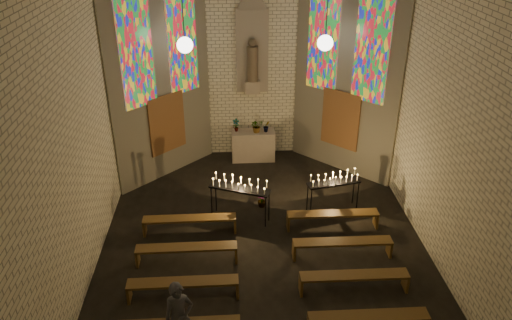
# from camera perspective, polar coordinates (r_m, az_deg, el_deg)

# --- Properties ---
(floor) EXTENTS (12.00, 12.00, 0.00)m
(floor) POSITION_cam_1_polar(r_m,az_deg,el_deg) (12.04, 1.12, -11.88)
(floor) COLOR black
(floor) RESTS_ON ground
(room) EXTENTS (8.22, 12.43, 7.00)m
(room) POSITION_cam_1_polar(r_m,az_deg,el_deg) (13.26, 0.14, 10.30)
(room) COLOR #F5EFCD
(room) RESTS_ON ground
(altar) EXTENTS (1.40, 0.60, 1.00)m
(altar) POSITION_cam_1_polar(r_m,az_deg,el_deg) (16.38, -0.32, 1.69)
(altar) COLOR #B0A390
(altar) RESTS_ON ground
(flower_vase_left) EXTENTS (0.24, 0.17, 0.43)m
(flower_vase_left) POSITION_cam_1_polar(r_m,az_deg,el_deg) (16.11, -2.30, 4.00)
(flower_vase_left) COLOR #4C723F
(flower_vase_left) RESTS_ON altar
(flower_vase_center) EXTENTS (0.49, 0.46, 0.44)m
(flower_vase_center) POSITION_cam_1_polar(r_m,az_deg,el_deg) (16.03, 0.10, 3.93)
(flower_vase_center) COLOR #4C723F
(flower_vase_center) RESTS_ON altar
(flower_vase_right) EXTENTS (0.25, 0.23, 0.38)m
(flower_vase_right) POSITION_cam_1_polar(r_m,az_deg,el_deg) (16.08, 1.20, 3.88)
(flower_vase_right) COLOR #4C723F
(flower_vase_right) RESTS_ON altar
(aisle_flower_pot) EXTENTS (0.26, 0.26, 0.41)m
(aisle_flower_pot) POSITION_cam_1_polar(r_m,az_deg,el_deg) (13.98, 0.66, -4.61)
(aisle_flower_pot) COLOR #4C723F
(aisle_flower_pot) RESTS_ON ground
(votive_stand_left) EXTENTS (1.65, 0.96, 1.19)m
(votive_stand_left) POSITION_cam_1_polar(r_m,az_deg,el_deg) (13.06, -1.87, -2.96)
(votive_stand_left) COLOR black
(votive_stand_left) RESTS_ON ground
(votive_stand_right) EXTENTS (1.51, 0.65, 1.08)m
(votive_stand_right) POSITION_cam_1_polar(r_m,az_deg,el_deg) (13.66, 8.90, -2.30)
(votive_stand_right) COLOR black
(votive_stand_right) RESTS_ON ground
(pew_left_0) EXTENTS (2.38, 0.35, 0.46)m
(pew_left_0) POSITION_cam_1_polar(r_m,az_deg,el_deg) (12.97, -7.60, -6.85)
(pew_left_0) COLOR #543B18
(pew_left_0) RESTS_ON ground
(pew_right_0) EXTENTS (2.38, 0.35, 0.46)m
(pew_right_0) POSITION_cam_1_polar(r_m,az_deg,el_deg) (13.20, 8.75, -6.29)
(pew_right_0) COLOR #543B18
(pew_right_0) RESTS_ON ground
(pew_left_1) EXTENTS (2.38, 0.35, 0.46)m
(pew_left_1) POSITION_cam_1_polar(r_m,az_deg,el_deg) (12.01, -7.93, -10.08)
(pew_left_1) COLOR #543B18
(pew_left_1) RESTS_ON ground
(pew_right_1) EXTENTS (2.38, 0.35, 0.46)m
(pew_right_1) POSITION_cam_1_polar(r_m,az_deg,el_deg) (12.24, 9.85, -9.40)
(pew_right_1) COLOR #543B18
(pew_right_1) RESTS_ON ground
(pew_left_2) EXTENTS (2.38, 0.35, 0.46)m
(pew_left_2) POSITION_cam_1_polar(r_m,az_deg,el_deg) (11.08, -8.34, -13.87)
(pew_left_2) COLOR #543B18
(pew_left_2) RESTS_ON ground
(pew_right_2) EXTENTS (2.38, 0.35, 0.46)m
(pew_right_2) POSITION_cam_1_polar(r_m,az_deg,el_deg) (11.34, 11.15, -13.02)
(pew_right_2) COLOR #543B18
(pew_right_2) RESTS_ON ground
(pew_right_3) EXTENTS (2.38, 0.35, 0.46)m
(pew_right_3) POSITION_cam_1_polar(r_m,az_deg,el_deg) (10.50, 12.73, -17.24)
(pew_right_3) COLOR #543B18
(pew_right_3) RESTS_ON ground
(visitor) EXTENTS (0.61, 0.47, 1.51)m
(visitor) POSITION_cam_1_polar(r_m,az_deg,el_deg) (9.86, -8.76, -17.26)
(visitor) COLOR #43444C
(visitor) RESTS_ON ground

